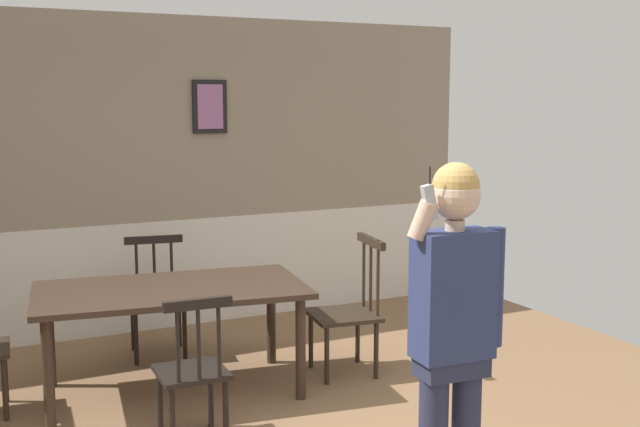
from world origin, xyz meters
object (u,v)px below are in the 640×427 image
chair_opposite_corner (348,310)px  person_figure (454,322)px  chair_by_doorway (193,371)px  chair_near_window (157,298)px  dining_table (171,299)px

chair_opposite_corner → person_figure: size_ratio=0.58×
person_figure → chair_by_doorway: bearing=-56.5°
chair_by_doorway → chair_opposite_corner: size_ratio=0.90×
chair_near_window → chair_opposite_corner: 1.58m
chair_near_window → chair_opposite_corner: bearing=147.6°
chair_by_doorway → person_figure: size_ratio=0.52×
dining_table → person_figure: person_figure is taller
dining_table → chair_near_window: 0.91m
dining_table → chair_by_doorway: size_ratio=2.11×
chair_opposite_corner → person_figure: bearing=172.7°
chair_opposite_corner → person_figure: 2.26m
dining_table → chair_by_doorway: bearing=-98.2°
person_figure → chair_near_window: bearing=-76.2°
dining_table → person_figure: (0.70, -2.31, 0.34)m
chair_by_doorway → chair_opposite_corner: chair_opposite_corner is taller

